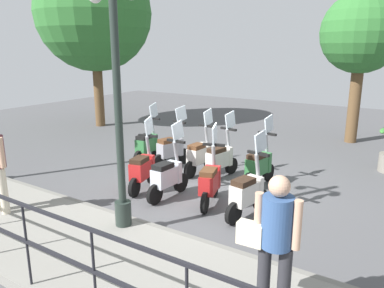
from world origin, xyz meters
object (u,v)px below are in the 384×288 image
object	(u,v)px
scooter_near_1	(210,181)
scooter_far_0	(259,165)
scooter_far_2	(200,154)
scooter_far_4	(147,144)
scooter_near_0	(248,192)
tree_distant	(362,34)
scooter_near_2	(168,175)
scooter_far_3	(171,149)
lamp_post_near	(119,117)
pedestrian_with_bag	(274,236)
scooter_near_3	(143,168)
tree_large	(94,13)
scooter_far_1	(220,158)

from	to	relation	value
scooter_near_1	scooter_far_0	xyz separation A→B (m)	(1.47, -0.39, 0.00)
scooter_far_2	scooter_near_1	bearing A→B (deg)	-139.27
scooter_far_0	scooter_far_2	world-z (taller)	same
scooter_far_2	scooter_far_4	bearing A→B (deg)	90.92
scooter_near_0	scooter_far_0	distance (m)	1.66
tree_distant	scooter_near_1	world-z (taller)	tree_distant
scooter_near_2	scooter_far_2	bearing A→B (deg)	11.77
scooter_near_1	scooter_far_3	world-z (taller)	same
lamp_post_near	scooter_near_0	world-z (taller)	lamp_post_near
scooter_near_1	scooter_near_2	size ratio (longest dim) A/B	1.00
pedestrian_with_bag	lamp_post_near	bearing A→B (deg)	72.89
pedestrian_with_bag	scooter_near_3	size ratio (longest dim) A/B	1.03
tree_distant	tree_large	bearing A→B (deg)	106.07
scooter_near_1	scooter_near_3	world-z (taller)	same
scooter_far_2	tree_distant	bearing A→B (deg)	-21.50
pedestrian_with_bag	scooter_far_1	size ratio (longest dim) A/B	1.03
tree_large	scooter_near_0	world-z (taller)	tree_large
scooter_far_3	scooter_far_4	bearing A→B (deg)	104.00
lamp_post_near	scooter_near_1	bearing A→B (deg)	-18.90
lamp_post_near	tree_distant	size ratio (longest dim) A/B	0.87
scooter_near_2	scooter_near_1	bearing A→B (deg)	-75.91
scooter_near_1	scooter_far_2	size ratio (longest dim) A/B	1.00
scooter_near_3	scooter_far_3	bearing A→B (deg)	2.14
scooter_near_1	scooter_far_2	xyz separation A→B (m)	(1.47, 1.13, 0.00)
tree_large	scooter_far_1	distance (m)	8.29
lamp_post_near	scooter_near_2	bearing A→B (deg)	9.83
scooter_far_2	tree_large	bearing A→B (deg)	69.15
lamp_post_near	scooter_far_4	size ratio (longest dim) A/B	2.62
scooter_near_2	tree_large	bearing A→B (deg)	58.94
scooter_near_1	scooter_far_3	distance (m)	2.53
scooter_near_1	scooter_near_3	bearing A→B (deg)	77.06
pedestrian_with_bag	scooter_near_1	world-z (taller)	pedestrian_with_bag
scooter_near_0	scooter_near_1	xyz separation A→B (m)	(0.12, 0.84, 0.00)
scooter_near_0	scooter_far_2	bearing A→B (deg)	61.78
scooter_near_2	pedestrian_with_bag	bearing A→B (deg)	-123.93
pedestrian_with_bag	scooter_near_2	world-z (taller)	pedestrian_with_bag
scooter_near_1	scooter_far_1	size ratio (longest dim) A/B	1.00
tree_distant	scooter_near_1	distance (m)	7.49
tree_large	scooter_near_1	size ratio (longest dim) A/B	4.10
tree_distant	scooter_far_0	size ratio (longest dim) A/B	3.01
scooter_far_0	tree_distant	bearing A→B (deg)	-2.33
scooter_near_0	scooter_far_4	world-z (taller)	same
scooter_near_2	scooter_near_0	bearing A→B (deg)	-85.21
scooter_far_1	scooter_far_3	bearing A→B (deg)	97.45
scooter_near_0	scooter_far_1	distance (m)	2.11
tree_large	scooter_far_3	bearing A→B (deg)	-116.89
tree_distant	scooter_far_3	xyz separation A→B (m)	(-5.26, 3.33, -2.88)
scooter_near_1	scooter_near_2	bearing A→B (deg)	84.25
scooter_far_0	scooter_far_4	xyz separation A→B (m)	(0.06, 3.19, 0.00)
scooter_near_0	scooter_far_1	world-z (taller)	same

